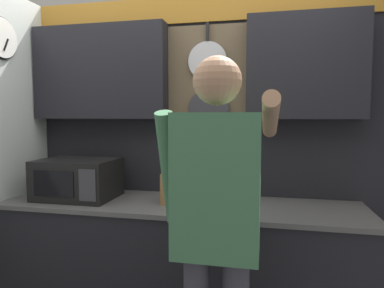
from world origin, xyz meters
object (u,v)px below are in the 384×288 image
at_px(person, 217,214).
at_px(knife_block, 171,187).
at_px(microwave, 78,179).
at_px(utensil_crock, 207,192).

bearing_deg(person, knife_block, 121.36).
distance_m(microwave, utensil_crock, 0.92).
relative_size(knife_block, person, 0.16).
xyz_separation_m(microwave, knife_block, (0.68, 0.00, -0.03)).
distance_m(microwave, person, 1.27).
bearing_deg(person, utensil_crock, 103.56).
bearing_deg(microwave, utensil_crock, 0.03).
distance_m(knife_block, person, 0.77).
height_order(utensil_crock, person, person).
bearing_deg(knife_block, utensil_crock, -0.00).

